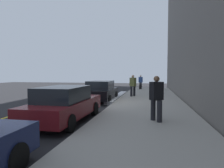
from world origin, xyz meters
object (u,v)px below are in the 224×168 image
Objects in this scene: parked_car_black at (101,91)px; parked_car_maroon at (65,104)px; rolling_suitcase at (140,87)px; pedestrian_black_coat at (156,97)px; pedestrian_blue_coat at (141,82)px; pedestrian_olive_coat at (133,85)px.

parked_car_maroon is at bearing 179.95° from parked_car_black.
rolling_suitcase is at bearing -12.70° from parked_car_black.
pedestrian_blue_coat is at bearing 5.08° from pedestrian_black_coat.
pedestrian_olive_coat reaches higher than rolling_suitcase.
pedestrian_olive_coat is 7.69m from rolling_suitcase.
pedestrian_black_coat is 1.02× the size of pedestrian_olive_coat.
pedestrian_black_coat is 16.34m from rolling_suitcase.
pedestrian_olive_coat is 2.01× the size of rolling_suitcase.
parked_car_maroon reaches higher than rolling_suitcase.
pedestrian_olive_coat reaches higher than parked_car_black.
pedestrian_black_coat is at bearing -174.68° from rolling_suitcase.
pedestrian_olive_coat is at bearing -39.96° from parked_car_black.
parked_car_black is 10.80m from pedestrian_blue_coat.
parked_car_maroon is 3.83m from pedestrian_black_coat.
pedestrian_blue_coat is (16.64, 1.48, -0.08)m from pedestrian_black_coat.
rolling_suitcase is (16.26, 1.51, -0.70)m from pedestrian_black_coat.
parked_car_black is 2.35× the size of pedestrian_black_coat.
pedestrian_blue_coat is 8.04m from pedestrian_olive_coat.
parked_car_maroon is at bearing 172.06° from rolling_suitcase.
pedestrian_olive_coat is at bearing 178.41° from pedestrian_blue_coat.
pedestrian_olive_coat is (-8.04, 0.22, 0.06)m from pedestrian_blue_coat.
pedestrian_blue_coat is 0.94× the size of pedestrian_olive_coat.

